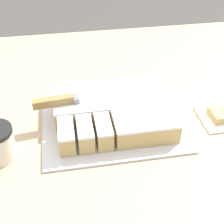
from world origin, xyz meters
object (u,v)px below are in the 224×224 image
at_px(cake_board, 112,121).
at_px(brownie, 222,114).
at_px(cake, 113,111).
at_px(knife, 67,100).

bearing_deg(cake_board, brownie, -7.14).
bearing_deg(brownie, cake_board, 172.86).
height_order(cake_board, cake, cake).
height_order(cake_board, brownie, brownie).
bearing_deg(cake, knife, 170.22).
distance_m(cake, knife, 0.13).
height_order(knife, brownie, knife).
bearing_deg(knife, cake_board, -17.78).
distance_m(cake, brownie, 0.31).
relative_size(cake_board, knife, 1.29).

